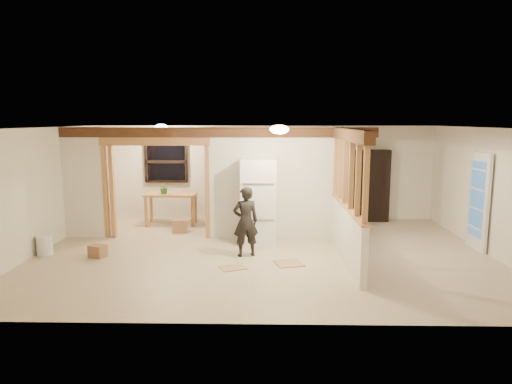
{
  "coord_description": "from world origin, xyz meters",
  "views": [
    {
      "loc": [
        0.05,
        -8.88,
        2.65
      ],
      "look_at": [
        -0.14,
        0.4,
        1.18
      ],
      "focal_mm": 32.0,
      "sensor_mm": 36.0,
      "label": 1
    }
  ],
  "objects_px": {
    "shop_vac": "(88,219)",
    "bookshelf": "(371,186)",
    "woman": "(246,221)",
    "work_table": "(171,209)",
    "refrigerator": "(258,201)"
  },
  "relations": [
    {
      "from": "refrigerator",
      "to": "work_table",
      "type": "height_order",
      "value": "refrigerator"
    },
    {
      "from": "work_table",
      "to": "refrigerator",
      "type": "bearing_deg",
      "value": -35.86
    },
    {
      "from": "work_table",
      "to": "shop_vac",
      "type": "distance_m",
      "value": 2.02
    },
    {
      "from": "shop_vac",
      "to": "bookshelf",
      "type": "distance_m",
      "value": 7.17
    },
    {
      "from": "work_table",
      "to": "bookshelf",
      "type": "bearing_deg",
      "value": 7.39
    },
    {
      "from": "work_table",
      "to": "woman",
      "type": "bearing_deg",
      "value": -51.65
    },
    {
      "from": "woman",
      "to": "work_table",
      "type": "xyz_separation_m",
      "value": [
        -2.02,
        2.72,
        -0.29
      ]
    },
    {
      "from": "bookshelf",
      "to": "refrigerator",
      "type": "bearing_deg",
      "value": -142.33
    },
    {
      "from": "refrigerator",
      "to": "shop_vac",
      "type": "relative_size",
      "value": 2.88
    },
    {
      "from": "work_table",
      "to": "shop_vac",
      "type": "xyz_separation_m",
      "value": [
        -1.85,
        -0.82,
        -0.08
      ]
    },
    {
      "from": "shop_vac",
      "to": "bookshelf",
      "type": "xyz_separation_m",
      "value": [
        7.02,
        1.33,
        0.62
      ]
    },
    {
      "from": "shop_vac",
      "to": "work_table",
      "type": "bearing_deg",
      "value": 23.84
    },
    {
      "from": "shop_vac",
      "to": "refrigerator",
      "type": "bearing_deg",
      "value": -12.69
    },
    {
      "from": "work_table",
      "to": "bookshelf",
      "type": "height_order",
      "value": "bookshelf"
    },
    {
      "from": "woman",
      "to": "shop_vac",
      "type": "xyz_separation_m",
      "value": [
        -3.87,
        1.91,
        -0.37
      ]
    }
  ]
}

